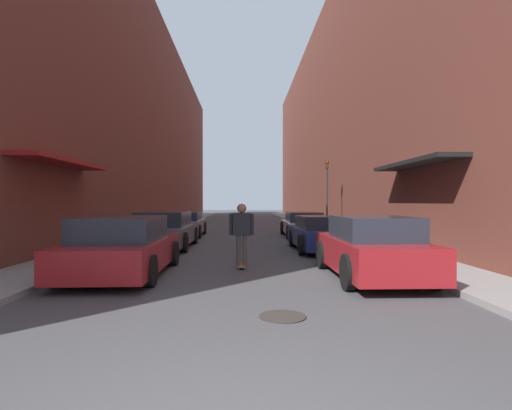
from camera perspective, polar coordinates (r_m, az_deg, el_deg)
ground at (r=24.47m, az=-1.94°, el=-3.59°), size 120.35×120.35×0.00m
curb_strip_left at (r=30.32m, az=-11.10°, el=-2.70°), size 1.80×54.71×0.12m
curb_strip_right at (r=30.30m, az=7.27°, el=-2.70°), size 1.80×54.71×0.12m
building_row_left at (r=31.40m, az=-16.45°, el=10.99°), size 4.90×54.71×14.95m
building_row_right at (r=31.45m, az=12.62°, el=11.65°), size 4.90×54.71×15.68m
parked_car_left_0 at (r=9.87m, az=-18.44°, el=-5.75°), size 2.05×4.45×1.38m
parked_car_left_1 at (r=15.26m, az=-12.87°, el=-3.56°), size 2.03×4.61×1.36m
parked_car_left_2 at (r=20.25m, az=-10.12°, el=-2.74°), size 1.85×4.17×1.21m
parked_car_right_0 at (r=9.39m, az=16.09°, el=-5.94°), size 1.87×4.16×1.40m
parked_car_right_1 at (r=14.28m, az=9.47°, el=-4.04°), size 2.02×4.16×1.23m
parked_car_right_2 at (r=19.83m, az=6.72°, el=-2.80°), size 1.91×4.76×1.22m
skateboarder at (r=10.41m, az=-2.08°, el=-3.35°), size 0.64×0.78×1.67m
manhole_cover at (r=6.18m, az=3.81°, el=-15.60°), size 0.70×0.70×0.02m
traffic_light at (r=22.16m, az=10.11°, el=2.44°), size 0.16×0.22×3.89m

